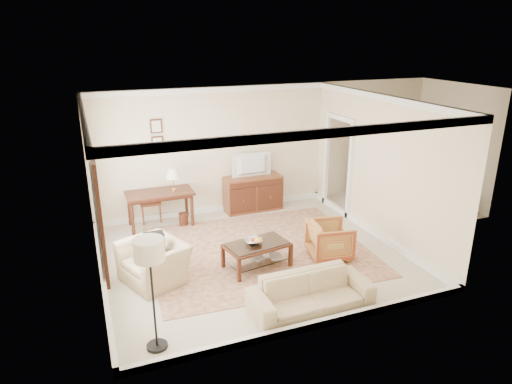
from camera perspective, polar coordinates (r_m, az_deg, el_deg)
room_shell at (r=7.95m, az=-0.56°, el=8.18°), size 5.51×5.01×2.91m
annex_bedroom at (r=11.72m, az=18.34°, el=0.04°), size 3.00×2.70×2.90m
window_front at (r=7.04m, az=-19.42°, el=-2.24°), size 0.12×1.56×1.80m
window_rear at (r=8.56m, az=-19.96°, el=1.44°), size 0.12×1.56×1.80m
doorway at (r=10.77m, az=10.19°, el=3.18°), size 0.10×1.12×2.25m
rug at (r=8.93m, az=0.30°, el=-7.30°), size 4.30×3.75×0.01m
writing_desk at (r=10.02m, az=-11.95°, el=-0.60°), size 1.42×0.71×0.78m
desk_chair at (r=10.37m, az=-13.19°, el=-0.85°), size 0.47×0.47×1.05m
desk_lamp at (r=9.96m, az=-10.28°, el=1.57°), size 0.32×0.32×0.50m
framed_prints at (r=10.10m, az=-12.30°, el=7.04°), size 0.25×0.04×0.68m
sideboard at (r=10.79m, az=-0.39°, el=-0.16°), size 1.35×0.52×0.83m
tv at (r=10.52m, az=-0.37°, el=4.27°), size 0.90×0.52×0.12m
coffee_table at (r=8.18m, az=0.11°, el=-7.11°), size 1.21×0.83×0.48m
fruit_bowl at (r=8.11m, az=-0.35°, el=-6.09°), size 0.42×0.42×0.10m
book_a at (r=8.25m, az=-0.52°, el=-8.29°), size 0.28×0.13×0.38m
book_b at (r=8.32m, az=1.76°, el=-8.07°), size 0.28×0.07×0.38m
striped_armchair at (r=8.64m, az=9.23°, el=-5.75°), size 0.82×0.86×0.77m
club_armchair at (r=7.92m, az=-12.67°, el=-7.80°), size 1.04×1.24×0.92m
backpack at (r=7.82m, az=-12.61°, el=-6.13°), size 0.33×0.38×0.40m
sofa at (r=7.07m, az=6.91°, el=-11.81°), size 1.88×0.56×0.73m
floor_lamp at (r=5.91m, az=-13.15°, el=-8.04°), size 0.39×0.39×1.59m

